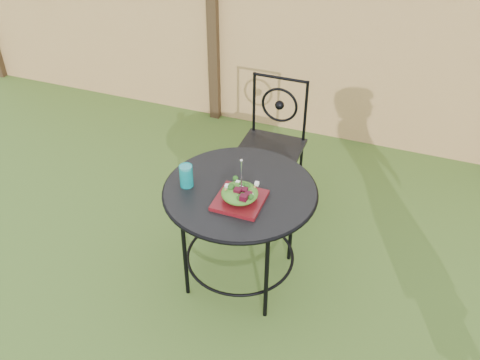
# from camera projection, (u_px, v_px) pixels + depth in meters

# --- Properties ---
(ground) EXTENTS (60.00, 60.00, 0.00)m
(ground) POSITION_uv_depth(u_px,v_px,m) (277.00, 316.00, 3.30)
(ground) COLOR #2A4D18
(ground) RESTS_ON ground
(fence) EXTENTS (8.00, 0.12, 1.90)m
(fence) POSITION_uv_depth(u_px,v_px,m) (361.00, 40.00, 4.38)
(fence) COLOR #E1AB6F
(fence) RESTS_ON ground
(patio_table) EXTENTS (0.92, 0.92, 0.72)m
(patio_table) POSITION_uv_depth(u_px,v_px,m) (240.00, 207.00, 3.23)
(patio_table) COLOR black
(patio_table) RESTS_ON ground
(patio_chair) EXTENTS (0.46, 0.46, 0.95)m
(patio_chair) POSITION_uv_depth(u_px,v_px,m) (272.00, 140.00, 3.98)
(patio_chair) COLOR black
(patio_chair) RESTS_ON ground
(salad_plate) EXTENTS (0.27, 0.27, 0.02)m
(salad_plate) POSITION_uv_depth(u_px,v_px,m) (240.00, 200.00, 3.04)
(salad_plate) COLOR #4B0A12
(salad_plate) RESTS_ON patio_table
(salad) EXTENTS (0.21, 0.21, 0.08)m
(salad) POSITION_uv_depth(u_px,v_px,m) (240.00, 193.00, 3.01)
(salad) COLOR #235614
(salad) RESTS_ON salad_plate
(fork) EXTENTS (0.01, 0.01, 0.18)m
(fork) POSITION_uv_depth(u_px,v_px,m) (241.00, 175.00, 2.93)
(fork) COLOR silver
(fork) RESTS_ON salad
(drinking_glass) EXTENTS (0.08, 0.08, 0.14)m
(drinking_glass) POSITION_uv_depth(u_px,v_px,m) (186.00, 176.00, 3.13)
(drinking_glass) COLOR #0B7F81
(drinking_glass) RESTS_ON patio_table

